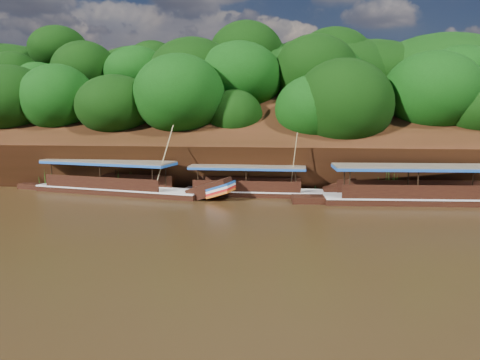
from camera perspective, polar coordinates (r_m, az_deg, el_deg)
The scene contains 6 objects.
ground at distance 28.06m, azimuth 5.78°, elevation -5.00°, with size 160.00×160.00×0.00m, color black.
riverbank at distance 50.23m, azimuth 6.16°, elevation 3.17°, with size 120.00×30.06×19.40m.
boat_0 at distance 35.72m, azimuth 22.91°, elevation -1.71°, with size 16.81×3.45×6.73m.
boat_1 at distance 36.01m, azimuth 3.12°, elevation -1.10°, with size 13.45×2.69×5.37m.
boat_2 at distance 37.71m, azimuth -13.57°, elevation -0.80°, with size 16.57×5.40×5.92m.
reeds at distance 37.33m, azimuth 0.99°, elevation -0.18°, with size 49.08×2.26×2.04m.
Camera 1 is at (0.28, -27.28, 6.56)m, focal length 35.00 mm.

